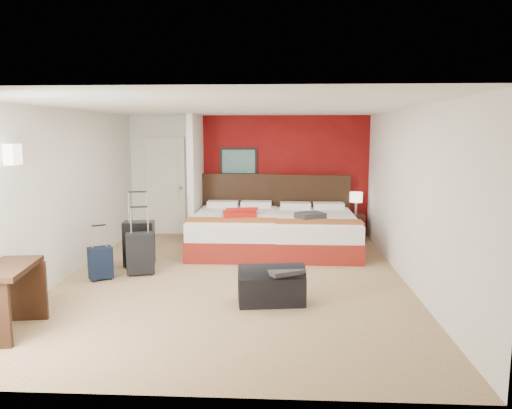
# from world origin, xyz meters

# --- Properties ---
(ground) EXTENTS (6.50, 6.50, 0.00)m
(ground) POSITION_xyz_m (0.00, 0.00, 0.00)
(ground) COLOR tan
(ground) RESTS_ON ground
(room_walls) EXTENTS (5.02, 6.52, 2.50)m
(room_walls) POSITION_xyz_m (-1.40, 1.42, 1.26)
(room_walls) COLOR white
(room_walls) RESTS_ON ground
(red_accent_panel) EXTENTS (3.50, 0.04, 2.50)m
(red_accent_panel) POSITION_xyz_m (0.75, 3.23, 1.25)
(red_accent_panel) COLOR maroon
(red_accent_panel) RESTS_ON ground
(partition_wall) EXTENTS (0.12, 1.20, 2.50)m
(partition_wall) POSITION_xyz_m (-1.00, 2.61, 1.25)
(partition_wall) COLOR silver
(partition_wall) RESTS_ON ground
(entry_door) EXTENTS (0.82, 0.06, 2.05)m
(entry_door) POSITION_xyz_m (-1.75, 3.20, 1.02)
(entry_door) COLOR silver
(entry_door) RESTS_ON ground
(bed_left) EXTENTS (1.53, 2.19, 0.66)m
(bed_left) POSITION_xyz_m (-0.15, 1.87, 0.33)
(bed_left) COLOR white
(bed_left) RESTS_ON ground
(bed_right) EXTENTS (1.51, 2.15, 0.64)m
(bed_right) POSITION_xyz_m (1.31, 1.85, 0.32)
(bed_right) COLOR white
(bed_right) RESTS_ON ground
(red_suitcase_open) EXTENTS (0.71, 0.89, 0.10)m
(red_suitcase_open) POSITION_xyz_m (-0.05, 1.77, 0.71)
(red_suitcase_open) COLOR #B0180F
(red_suitcase_open) RESTS_ON bed_left
(jacket_bundle) EXTENTS (0.57, 0.54, 0.11)m
(jacket_bundle) POSITION_xyz_m (1.21, 1.55, 0.70)
(jacket_bundle) COLOR #393A3E
(jacket_bundle) RESTS_ON bed_right
(nightstand) EXTENTS (0.38, 0.38, 0.50)m
(nightstand) POSITION_xyz_m (2.20, 2.89, 0.25)
(nightstand) COLOR black
(nightstand) RESTS_ON ground
(table_lamp) EXTENTS (0.30, 0.30, 0.45)m
(table_lamp) POSITION_xyz_m (2.20, 2.89, 0.73)
(table_lamp) COLOR white
(table_lamp) RESTS_ON nightstand
(suitcase_black) EXTENTS (0.50, 0.35, 0.71)m
(suitcase_black) POSITION_xyz_m (-1.58, 0.59, 0.35)
(suitcase_black) COLOR black
(suitcase_black) RESTS_ON ground
(suitcase_charcoal) EXTENTS (0.47, 0.36, 0.61)m
(suitcase_charcoal) POSITION_xyz_m (-1.44, 0.16, 0.31)
(suitcase_charcoal) COLOR black
(suitcase_charcoal) RESTS_ON ground
(suitcase_navy) EXTENTS (0.39, 0.35, 0.46)m
(suitcase_navy) POSITION_xyz_m (-1.95, -0.14, 0.23)
(suitcase_navy) COLOR black
(suitcase_navy) RESTS_ON ground
(duffel_bag) EXTENTS (0.88, 0.55, 0.42)m
(duffel_bag) POSITION_xyz_m (0.58, -1.00, 0.21)
(duffel_bag) COLOR black
(duffel_bag) RESTS_ON ground
(jacket_draped) EXTENTS (0.55, 0.52, 0.06)m
(jacket_draped) POSITION_xyz_m (0.73, -1.05, 0.45)
(jacket_draped) COLOR #353439
(jacket_draped) RESTS_ON duffel_bag
(desk) EXTENTS (0.57, 0.95, 0.75)m
(desk) POSITION_xyz_m (-2.19, -2.08, 0.37)
(desk) COLOR #321B10
(desk) RESTS_ON ground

